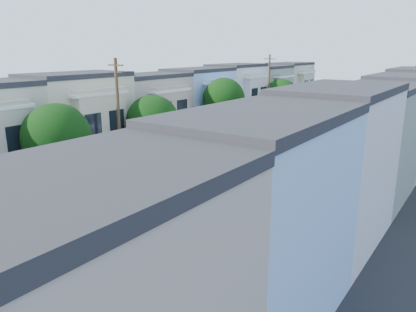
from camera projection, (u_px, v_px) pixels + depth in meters
ground at (164, 208)px, 28.43m from camera, size 160.00×160.00×0.00m
road_slab at (264, 161)px, 40.28m from camera, size 12.00×70.00×0.02m
curb_left at (213, 152)px, 43.64m from camera, size 0.30×70.00×0.15m
curb_right at (323, 171)px, 36.90m from camera, size 0.30×70.00×0.15m
sidewalk_left at (204, 150)px, 44.36m from camera, size 2.60×70.00×0.15m
sidewalk_right at (337, 173)px, 36.18m from camera, size 2.60×70.00×0.15m
centerline at (264, 161)px, 40.29m from camera, size 0.12×70.00×0.01m
townhouse_row_left at (177, 146)px, 46.49m from camera, size 5.00×70.00×8.50m
townhouse_row_right at (382, 182)px, 34.08m from camera, size 5.00×70.00×8.50m
tree_b at (56, 138)px, 27.70m from camera, size 4.70×4.70×7.29m
tree_c at (152, 122)px, 35.36m from camera, size 4.70×4.70×6.99m
tree_d at (223, 99)px, 44.10m from camera, size 4.58×4.58×7.85m
tree_e at (281, 96)px, 55.88m from camera, size 4.66×4.66×6.89m
tree_far_r at (380, 112)px, 48.40m from camera, size 3.10×3.10×5.13m
utility_pole_near at (119, 122)px, 32.20m from camera, size 1.60×0.26×10.00m
utility_pole_far at (268, 94)px, 52.76m from camera, size 1.60×0.26×10.00m
fedex_truck at (224, 169)px, 31.79m from camera, size 2.43×6.32×3.03m
lead_sedan at (279, 161)px, 38.13m from camera, size 1.61×3.94×1.26m
parked_left_b at (12, 220)px, 24.45m from camera, size 2.01×4.80×1.53m
parked_left_c at (112, 187)px, 30.76m from camera, size 2.33×4.69×1.28m
parked_left_d at (213, 151)px, 41.45m from camera, size 2.18×4.70×1.48m
parked_right_a at (139, 263)px, 19.69m from camera, size 1.82×4.36×1.42m
parked_right_b at (197, 229)px, 23.40m from camera, size 2.01×4.65×1.39m
parked_right_c at (318, 159)px, 38.80m from camera, size 2.15×4.28×1.24m
parked_right_d at (354, 137)px, 48.21m from camera, size 1.85×4.18×1.32m
motorcycle at (74, 309)px, 16.61m from camera, size 0.29×2.15×0.85m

